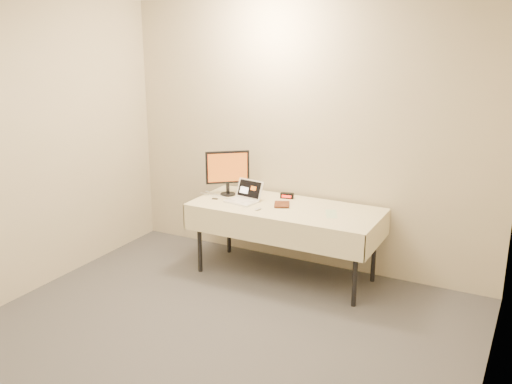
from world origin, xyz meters
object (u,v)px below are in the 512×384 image
at_px(book, 274,196).
at_px(monitor, 228,169).
at_px(table, 286,213).
at_px(laptop, 245,196).

bearing_deg(book, monitor, 146.39).
distance_m(table, laptop, 0.46).
xyz_separation_m(laptop, monitor, (-0.26, 0.11, 0.22)).
bearing_deg(monitor, table, -45.22).
relative_size(laptop, monitor, 0.73).
height_order(laptop, monitor, monitor).
distance_m(laptop, monitor, 0.36).
xyz_separation_m(monitor, book, (0.59, -0.10, -0.17)).
distance_m(table, book, 0.20).
relative_size(table, monitor, 3.99).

